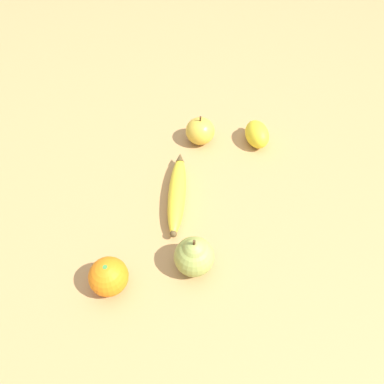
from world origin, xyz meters
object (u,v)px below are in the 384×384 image
banana (177,193)px  lemon (257,134)px  orange (109,276)px  pear (194,256)px  apple (199,131)px

banana → lemon: (0.18, 0.20, 0.01)m
orange → pear: size_ratio=0.77×
orange → apple: bearing=72.2°
banana → orange: orange is taller
apple → pear: bearing=-87.0°
pear → lemon: (0.13, 0.37, -0.01)m
pear → lemon: pear is taller
banana → lemon: size_ratio=2.39×
pear → apple: 0.36m
banana → orange: size_ratio=3.17×
orange → apple: size_ratio=0.93×
orange → apple: apple is taller
pear → apple: bearing=93.0°
apple → orange: bearing=-107.8°
orange → pear: pear is taller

